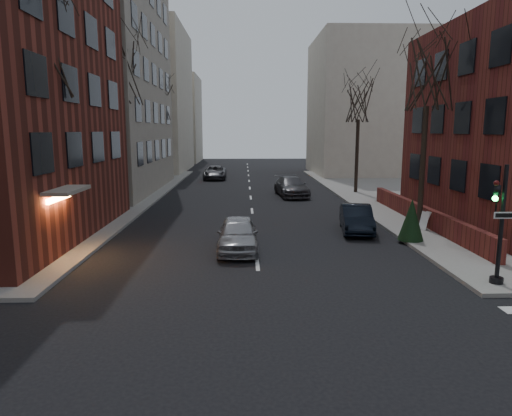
{
  "coord_description": "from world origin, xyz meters",
  "views": [
    {
      "loc": [
        -0.51,
        -5.54,
        5.25
      ],
      "look_at": [
        -0.01,
        13.43,
        2.0
      ],
      "focal_mm": 32.0,
      "sensor_mm": 36.0,
      "label": 1
    }
  ],
  "objects": [
    {
      "name": "tree_left_c",
      "position": [
        -8.8,
        40.0,
        8.03
      ],
      "size": [
        3.96,
        3.96,
        9.72
      ],
      "color": "#2D231C",
      "rests_on": "sidewalk_far_left"
    },
    {
      "name": "streetlamp_far",
      "position": [
        -8.2,
        42.0,
        4.24
      ],
      "size": [
        0.36,
        0.36,
        6.28
      ],
      "color": "black",
      "rests_on": "sidewalk_far_left"
    },
    {
      "name": "tree_left_b",
      "position": [
        -8.8,
        26.0,
        8.91
      ],
      "size": [
        4.4,
        4.4,
        10.8
      ],
      "color": "#2D231C",
      "rests_on": "sidewalk_far_left"
    },
    {
      "name": "building_distant_la",
      "position": [
        -15.0,
        55.0,
        9.0
      ],
      "size": [
        14.0,
        16.0,
        18.0
      ],
      "primitive_type": "cube",
      "color": "beige",
      "rests_on": "ground"
    },
    {
      "name": "streetlamp_near",
      "position": [
        -8.2,
        22.0,
        4.24
      ],
      "size": [
        0.36,
        0.36,
        6.28
      ],
      "color": "black",
      "rests_on": "sidewalk_far_left"
    },
    {
      "name": "building_distant_lb",
      "position": [
        -13.0,
        72.0,
        7.0
      ],
      "size": [
        10.0,
        12.0,
        14.0
      ],
      "primitive_type": "cube",
      "color": "beige",
      "rests_on": "ground"
    },
    {
      "name": "building_distant_ra",
      "position": [
        15.0,
        50.0,
        8.0
      ],
      "size": [
        14.0,
        14.0,
        16.0
      ],
      "primitive_type": "cube",
      "color": "beige",
      "rests_on": "ground"
    },
    {
      "name": "sandwich_board",
      "position": [
        9.0,
        17.4,
        0.62
      ],
      "size": [
        0.56,
        0.68,
        0.94
      ],
      "primitive_type": "cube",
      "rotation": [
        0.0,
        0.0,
        0.28
      ],
      "color": "white",
      "rests_on": "sidewalk_far_right"
    },
    {
      "name": "tree_left_a",
      "position": [
        -8.8,
        14.0,
        8.47
      ],
      "size": [
        4.18,
        4.18,
        10.26
      ],
      "color": "#2D231C",
      "rests_on": "sidewalk_far_left"
    },
    {
      "name": "tree_right_a",
      "position": [
        8.8,
        18.0,
        8.03
      ],
      "size": [
        3.96,
        3.96,
        9.72
      ],
      "color": "#2D231C",
      "rests_on": "sidewalk_far_right"
    },
    {
      "name": "car_lane_silver",
      "position": [
        -0.8,
        14.01,
        0.74
      ],
      "size": [
        1.76,
        4.36,
        1.48
      ],
      "primitive_type": "imported",
      "rotation": [
        0.0,
        0.0,
        0.0
      ],
      "color": "#96979B",
      "rests_on": "ground"
    },
    {
      "name": "evergreen_shrub",
      "position": [
        7.3,
        15.15,
        1.13
      ],
      "size": [
        1.44,
        1.44,
        1.96
      ],
      "primitive_type": "cone",
      "rotation": [
        0.0,
        0.0,
        0.26
      ],
      "color": "black",
      "rests_on": "sidewalk_far_right"
    },
    {
      "name": "car_lane_gray",
      "position": [
        3.28,
        30.72,
        0.78
      ],
      "size": [
        2.72,
        5.55,
        1.56
      ],
      "primitive_type": "imported",
      "rotation": [
        0.0,
        0.0,
        0.1
      ],
      "color": "#39393D",
      "rests_on": "ground"
    },
    {
      "name": "building_left_tan",
      "position": [
        -17.0,
        34.0,
        14.0
      ],
      "size": [
        18.0,
        18.0,
        28.0
      ],
      "primitive_type": "cube",
      "color": "gray",
      "rests_on": "ground"
    },
    {
      "name": "low_wall_right",
      "position": [
        9.3,
        19.0,
        0.65
      ],
      "size": [
        0.35,
        16.0,
        1.0
      ],
      "primitive_type": "cube",
      "color": "maroon",
      "rests_on": "sidewalk_far_right"
    },
    {
      "name": "traffic_signal",
      "position": [
        7.94,
        8.99,
        1.91
      ],
      "size": [
        0.76,
        0.44,
        4.0
      ],
      "color": "black",
      "rests_on": "sidewalk_far_right"
    },
    {
      "name": "parked_sedan",
      "position": [
        5.33,
        17.62,
        0.7
      ],
      "size": [
        2.06,
        4.43,
        1.41
      ],
      "primitive_type": "imported",
      "rotation": [
        0.0,
        0.0,
        -0.14
      ],
      "color": "black",
      "rests_on": "ground"
    },
    {
      "name": "tree_right_b",
      "position": [
        8.8,
        32.0,
        7.59
      ],
      "size": [
        3.74,
        3.74,
        9.18
      ],
      "color": "#2D231C",
      "rests_on": "sidewalk_far_right"
    },
    {
      "name": "car_lane_far",
      "position": [
        -3.68,
        43.9,
        0.72
      ],
      "size": [
        2.46,
        5.22,
        1.44
      ],
      "primitive_type": "imported",
      "rotation": [
        0.0,
        0.0,
        0.01
      ],
      "color": "#47474D",
      "rests_on": "ground"
    }
  ]
}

